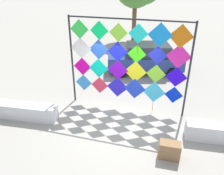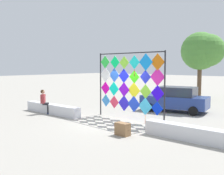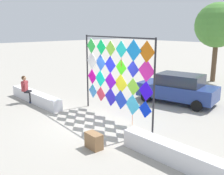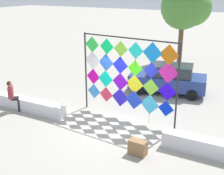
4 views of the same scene
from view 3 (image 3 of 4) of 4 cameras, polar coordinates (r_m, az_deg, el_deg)
The scene contains 8 objects.
ground at distance 10.55m, azimuth -3.75°, elevation -7.93°, with size 120.00×120.00×0.00m, color #9E998E.
plaza_ledge_left at distance 13.87m, azimuth -16.67°, elevation -2.09°, with size 4.42×0.50×0.56m, color silver.
plaza_ledge_right at distance 7.53m, azimuth 16.58°, elevation -15.19°, with size 4.42×0.50×0.56m, color silver.
kite_display_rack at distance 10.62m, azimuth 0.88°, elevation 3.47°, with size 4.39×0.46×3.52m.
seated_vendor at distance 13.86m, azimuth -18.51°, elevation 0.07°, with size 0.68×0.66×1.41m.
parked_car at distance 13.58m, azimuth 14.39°, elevation -0.14°, with size 4.15×2.44×1.51m.
cardboard_box_large at distance 8.41m, azimuth -4.05°, elevation -11.71°, with size 0.60×0.33×0.51m, color olive.
tree_broadleaf at distance 19.52m, azimuth 22.92°, elevation 12.54°, with size 3.49×3.09×5.51m.
Camera 3 is at (7.65, -6.21, 3.78)m, focal length 41.19 mm.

